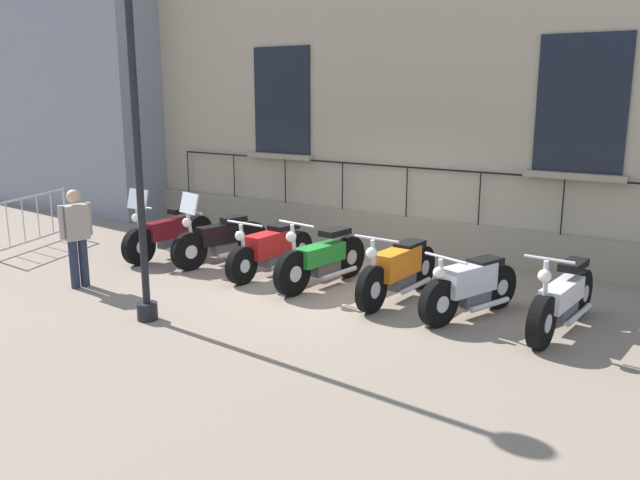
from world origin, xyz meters
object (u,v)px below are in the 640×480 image
motorcycle_maroon (169,234)px  motorcycle_red (271,250)px  pedestrian_standing (76,233)px  lamppost (134,87)px  motorcycle_white (563,301)px  motorcycle_silver (470,287)px  motorcycle_black (220,240)px  motorcycle_orange (398,270)px  motorcycle_green (322,260)px  crowd_barrier (31,220)px

motorcycle_maroon → motorcycle_red: 2.36m
pedestrian_standing → lamppost: bearing=77.4°
motorcycle_maroon → motorcycle_white: size_ratio=0.99×
motorcycle_silver → pedestrian_standing: (2.09, -5.70, 0.45)m
motorcycle_black → motorcycle_red: size_ratio=0.95×
motorcycle_red → pedestrian_standing: pedestrian_standing is taller
motorcycle_orange → motorcycle_green: bearing=-87.9°
motorcycle_silver → motorcycle_white: motorcycle_white is taller
motorcycle_black → crowd_barrier: bearing=-73.9°
lamppost → crowd_barrier: size_ratio=2.31×
pedestrian_standing → motorcycle_green: bearing=124.5°
motorcycle_black → pedestrian_standing: bearing=-20.7°
lamppost → crowd_barrier: bearing=-107.8°
motorcycle_orange → motorcycle_white: (-0.01, 2.38, -0.05)m
motorcycle_red → motorcycle_green: bearing=84.9°
pedestrian_standing → motorcycle_black: bearing=159.3°
motorcycle_maroon → motorcycle_black: (-0.16, 1.15, 0.00)m
motorcycle_maroon → motorcycle_orange: (-0.05, 4.79, 0.02)m
motorcycle_silver → lamppost: (2.55, -3.63, 2.68)m
motorcycle_red → motorcycle_orange: size_ratio=0.97×
motorcycle_green → crowd_barrier: 6.36m
motorcycle_maroon → lamppost: size_ratio=0.45×
motorcycle_maroon → motorcycle_green: bearing=90.1°
motorcycle_red → motorcycle_green: 1.10m
motorcycle_maroon → pedestrian_standing: 2.24m
motorcycle_silver → pedestrian_standing: bearing=-69.9°
motorcycle_orange → lamppost: size_ratio=0.45×
motorcycle_red → lamppost: 3.84m
motorcycle_red → crowd_barrier: (1.09, -5.19, 0.13)m
motorcycle_green → motorcycle_red: bearing=-95.1°
motorcycle_orange → motorcycle_red: bearing=-91.2°
motorcycle_white → lamppost: lamppost is taller
motorcycle_maroon → motorcycle_silver: bearing=89.1°
lamppost → motorcycle_white: bearing=119.3°
motorcycle_silver → motorcycle_green: bearing=-92.3°
motorcycle_maroon → motorcycle_orange: size_ratio=0.99×
motorcycle_red → motorcycle_silver: bearing=86.8°
motorcycle_orange → lamppost: (2.70, -2.45, 2.65)m
motorcycle_black → motorcycle_green: bearing=86.3°
motorcycle_orange → crowd_barrier: (1.04, -7.62, 0.11)m
motorcycle_silver → motorcycle_white: size_ratio=0.85×
motorcycle_green → crowd_barrier: (1.00, -6.28, 0.13)m
motorcycle_green → motorcycle_white: motorcycle_green is taller
motorcycle_white → motorcycle_red: bearing=-90.5°
motorcycle_maroon → motorcycle_red: size_ratio=1.02×
motorcycle_silver → lamppost: 5.18m
motorcycle_black → motorcycle_red: motorcycle_black is taller
motorcycle_red → motorcycle_orange: (0.05, 2.43, 0.03)m
lamppost → pedestrian_standing: bearing=-102.6°
motorcycle_maroon → crowd_barrier: 3.00m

